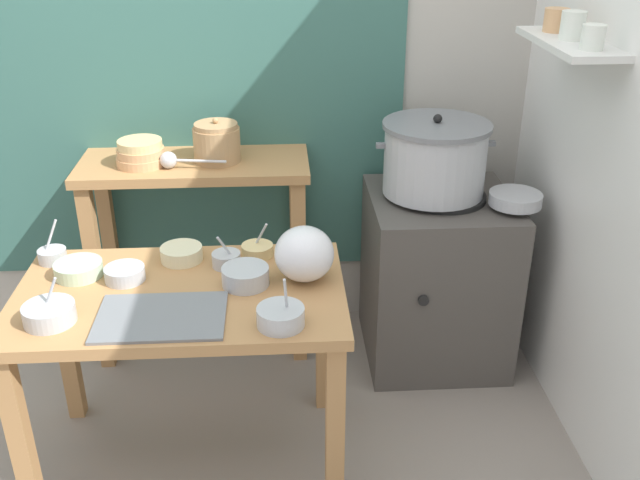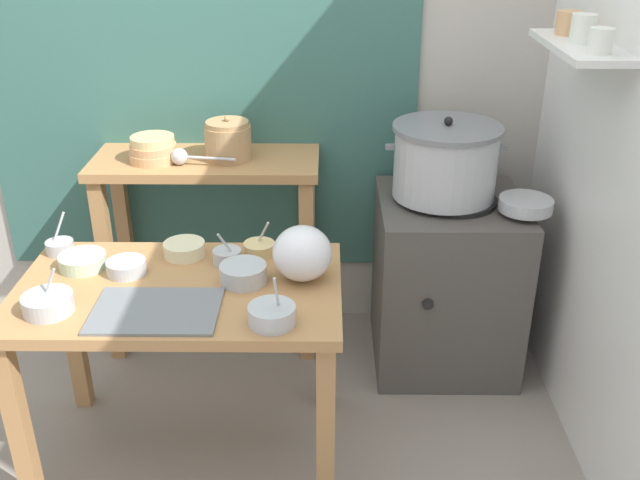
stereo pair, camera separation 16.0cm
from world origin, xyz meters
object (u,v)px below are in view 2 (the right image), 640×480
(prep_bowl_1, at_px, (126,267))
(prep_bowl_7, at_px, (60,246))
(clay_pot, at_px, (228,140))
(ladle, at_px, (182,157))
(prep_bowl_5, at_px, (83,261))
(prep_bowl_3, at_px, (272,314))
(wide_pan, at_px, (526,204))
(bowl_stack_enamel, at_px, (153,149))
(prep_bowl_8, at_px, (259,247))
(prep_bowl_2, at_px, (48,303))
(steamer_pot, at_px, (445,161))
(serving_tray, at_px, (156,311))
(stove_block, at_px, (446,281))
(prep_bowl_4, at_px, (227,256))
(plastic_bag, at_px, (302,253))
(prep_bowl_6, at_px, (243,273))
(back_shelf_table, at_px, (209,206))
(prep_table, at_px, (181,314))

(prep_bowl_1, relative_size, prep_bowl_7, 0.89)
(clay_pot, relative_size, prep_bowl_1, 1.42)
(ladle, bearing_deg, prep_bowl_5, -114.99)
(prep_bowl_3, bearing_deg, wide_pan, 37.92)
(bowl_stack_enamel, relative_size, prep_bowl_8, 1.56)
(wide_pan, distance_m, prep_bowl_7, 1.78)
(prep_bowl_2, distance_m, prep_bowl_5, 0.30)
(steamer_pot, height_order, serving_tray, steamer_pot)
(steamer_pot, bearing_deg, clay_pot, 172.99)
(stove_block, xyz_separation_m, prep_bowl_7, (-1.50, -0.40, 0.36))
(stove_block, relative_size, ladle, 2.87)
(steamer_pot, relative_size, prep_bowl_7, 3.18)
(serving_tray, bearing_deg, stove_block, 37.44)
(serving_tray, bearing_deg, steamer_pot, 39.19)
(bowl_stack_enamel, relative_size, prep_bowl_4, 1.58)
(ladle, bearing_deg, prep_bowl_4, -65.25)
(wide_pan, bearing_deg, plastic_bag, -152.48)
(stove_block, distance_m, serving_tray, 1.38)
(stove_block, height_order, prep_bowl_5, stove_block)
(ladle, height_order, prep_bowl_2, ladle)
(prep_bowl_2, bearing_deg, steamer_pot, 31.49)
(prep_bowl_6, bearing_deg, prep_bowl_1, 172.26)
(ladle, bearing_deg, back_shelf_table, 45.05)
(stove_block, bearing_deg, prep_bowl_8, -152.45)
(prep_bowl_1, distance_m, prep_bowl_6, 0.42)
(steamer_pot, height_order, bowl_stack_enamel, steamer_pot)
(plastic_bag, height_order, prep_bowl_2, plastic_bag)
(serving_tray, relative_size, plastic_bag, 1.93)
(prep_bowl_2, xyz_separation_m, prep_bowl_8, (0.63, 0.41, -0.01))
(prep_bowl_8, bearing_deg, serving_tray, -125.43)
(prep_bowl_4, bearing_deg, prep_bowl_1, -166.51)
(back_shelf_table, distance_m, wide_pan, 1.33)
(back_shelf_table, relative_size, prep_bowl_4, 7.41)
(ladle, xyz_separation_m, prep_bowl_7, (-0.38, -0.45, -0.19))
(stove_block, relative_size, bowl_stack_enamel, 3.81)
(prep_bowl_2, relative_size, prep_bowl_8, 1.21)
(stove_block, xyz_separation_m, wide_pan, (0.26, -0.13, 0.42))
(ladle, height_order, prep_bowl_7, ladle)
(prep_bowl_2, bearing_deg, serving_tray, 0.03)
(steamer_pot, bearing_deg, prep_bowl_8, -149.98)
(prep_table, bearing_deg, prep_bowl_3, -34.80)
(prep_bowl_4, height_order, prep_bowl_7, prep_bowl_7)
(prep_bowl_1, bearing_deg, ladle, 80.77)
(stove_block, bearing_deg, back_shelf_table, 172.85)
(prep_bowl_1, bearing_deg, prep_bowl_2, -125.57)
(prep_table, distance_m, ladle, 0.77)
(wide_pan, xyz_separation_m, prep_bowl_2, (-1.66, -0.68, -0.05))
(clay_pot, height_order, prep_bowl_2, clay_pot)
(prep_bowl_3, height_order, prep_bowl_6, prep_bowl_3)
(prep_bowl_4, relative_size, prep_bowl_7, 0.84)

